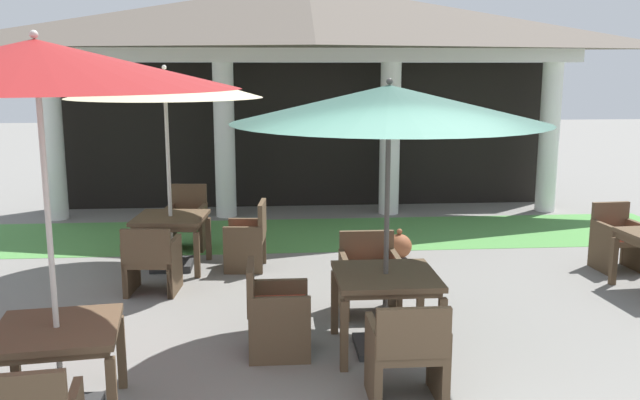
# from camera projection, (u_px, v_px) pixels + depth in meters

# --- Properties ---
(background_pavilion) EXTENTS (10.13, 2.83, 4.08)m
(background_pavilion) POSITION_uv_depth(u_px,v_px,m) (307.00, 36.00, 12.00)
(background_pavilion) COLOR white
(background_pavilion) RESTS_ON ground
(lawn_strip) EXTENTS (11.93, 2.23, 0.01)m
(lawn_strip) POSITION_uv_depth(u_px,v_px,m) (314.00, 234.00, 11.04)
(lawn_strip) COLOR #519347
(lawn_strip) RESTS_ON ground
(patio_table_near_foreground) EXTENTS (0.95, 0.95, 0.76)m
(patio_table_near_foreground) POSITION_uv_depth(u_px,v_px,m) (386.00, 283.00, 6.42)
(patio_table_near_foreground) COLOR brown
(patio_table_near_foreground) RESTS_ON ground
(patio_umbrella_near_foreground) EXTENTS (2.86, 2.86, 2.56)m
(patio_umbrella_near_foreground) POSITION_uv_depth(u_px,v_px,m) (389.00, 106.00, 6.10)
(patio_umbrella_near_foreground) COLOR #2D2D2D
(patio_umbrella_near_foreground) RESTS_ON ground
(patio_chair_near_foreground_south) EXTENTS (0.60, 0.55, 0.87)m
(patio_chair_near_foreground_south) POSITION_uv_depth(u_px,v_px,m) (407.00, 353.00, 5.44)
(patio_chair_near_foreground_south) COLOR brown
(patio_chair_near_foreground_south) RESTS_ON ground
(patio_chair_near_foreground_north) EXTENTS (0.63, 0.57, 0.86)m
(patio_chair_near_foreground_north) POSITION_uv_depth(u_px,v_px,m) (369.00, 276.00, 7.48)
(patio_chair_near_foreground_north) COLOR brown
(patio_chair_near_foreground_north) RESTS_ON ground
(patio_chair_near_foreground_west) EXTENTS (0.57, 0.58, 0.87)m
(patio_chair_near_foreground_west) POSITION_uv_depth(u_px,v_px,m) (275.00, 312.00, 6.39)
(patio_chair_near_foreground_west) COLOR brown
(patio_chair_near_foreground_west) RESTS_ON ground
(patio_table_mid_left) EXTENTS (0.99, 0.99, 0.72)m
(patio_table_mid_left) POSITION_uv_depth(u_px,v_px,m) (171.00, 223.00, 9.07)
(patio_table_mid_left) COLOR brown
(patio_table_mid_left) RESTS_ON ground
(patio_umbrella_mid_left) EXTENTS (2.51, 2.51, 2.69)m
(patio_umbrella_mid_left) POSITION_uv_depth(u_px,v_px,m) (165.00, 86.00, 8.72)
(patio_umbrella_mid_left) COLOR #2D2D2D
(patio_umbrella_mid_left) RESTS_ON ground
(patio_chair_mid_left_north) EXTENTS (0.59, 0.54, 0.94)m
(patio_chair_mid_left_north) POSITION_uv_depth(u_px,v_px,m) (187.00, 220.00, 10.11)
(patio_chair_mid_left_north) COLOR brown
(patio_chair_mid_left_north) RESTS_ON ground
(patio_chair_mid_left_east) EXTENTS (0.57, 0.61, 0.91)m
(patio_chair_mid_left_east) POSITION_uv_depth(u_px,v_px,m) (248.00, 238.00, 9.09)
(patio_chair_mid_left_east) COLOR brown
(patio_chair_mid_left_east) RESTS_ON ground
(patio_chair_mid_left_south) EXTENTS (0.64, 0.62, 0.84)m
(patio_chair_mid_left_south) POSITION_uv_depth(u_px,v_px,m) (152.00, 261.00, 8.11)
(patio_chair_mid_left_south) COLOR brown
(patio_chair_mid_left_south) RESTS_ON ground
(patio_chair_mid_right_north) EXTENTS (0.58, 0.58, 0.88)m
(patio_chair_mid_right_north) POSITION_uv_depth(u_px,v_px,m) (617.00, 240.00, 9.06)
(patio_chair_mid_right_north) COLOR brown
(patio_chair_mid_right_north) RESTS_ON ground
(patio_table_far_back) EXTENTS (1.01, 1.01, 0.73)m
(patio_table_far_back) POSITION_uv_depth(u_px,v_px,m) (58.00, 339.00, 5.16)
(patio_table_far_back) COLOR brown
(patio_table_far_back) RESTS_ON ground
(patio_umbrella_far_back) EXTENTS (2.86, 2.86, 2.91)m
(patio_umbrella_far_back) POSITION_uv_depth(u_px,v_px,m) (36.00, 67.00, 4.77)
(patio_umbrella_far_back) COLOR #2D2D2D
(patio_umbrella_far_back) RESTS_ON ground
(terracotta_urn) EXTENTS (0.35, 0.35, 0.42)m
(terracotta_urn) POSITION_uv_depth(u_px,v_px,m) (399.00, 246.00, 9.65)
(terracotta_urn) COLOR brown
(terracotta_urn) RESTS_ON ground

